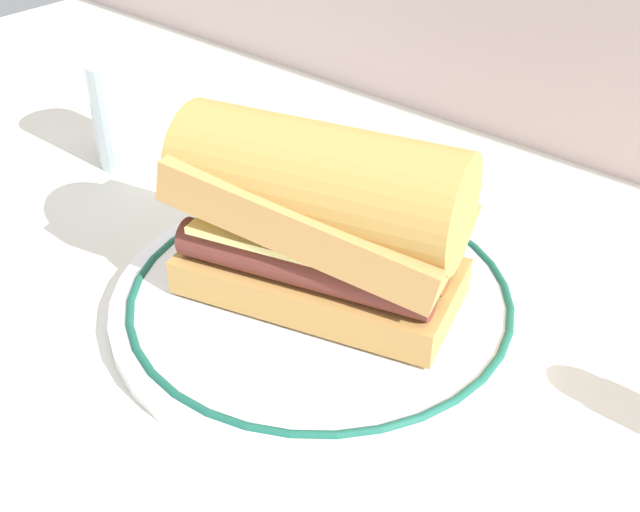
{
  "coord_description": "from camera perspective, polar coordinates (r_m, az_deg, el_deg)",
  "views": [
    {
      "loc": [
        0.31,
        -0.3,
        0.36
      ],
      "look_at": [
        0.02,
        0.03,
        0.04
      ],
      "focal_mm": 43.96,
      "sensor_mm": 36.0,
      "label": 1
    }
  ],
  "objects": [
    {
      "name": "plate",
      "position": [
        0.56,
        0.0,
        -3.1
      ],
      "size": [
        0.3,
        0.3,
        0.01
      ],
      "color": "white",
      "rests_on": "ground_plane"
    },
    {
      "name": "sausage_sandwich",
      "position": [
        0.52,
        0.0,
        3.05
      ],
      "size": [
        0.21,
        0.14,
        0.13
      ],
      "rotation": [
        0.0,
        0.0,
        0.29
      ],
      "color": "#BD8D47",
      "rests_on": "plate"
    },
    {
      "name": "ground_plane",
      "position": [
        0.56,
        -3.86,
        -4.42
      ],
      "size": [
        1.5,
        1.5,
        0.0
      ],
      "primitive_type": "plane",
      "color": "silver"
    },
    {
      "name": "drinking_glass",
      "position": [
        0.76,
        -13.85,
        9.6
      ],
      "size": [
        0.06,
        0.06,
        0.1
      ],
      "color": "silver",
      "rests_on": "ground_plane"
    }
  ]
}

